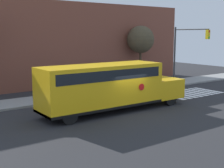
# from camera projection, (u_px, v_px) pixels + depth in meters

# --- Properties ---
(ground_plane) EXTENTS (60.00, 60.00, 0.00)m
(ground_plane) POSITION_uv_depth(u_px,v_px,m) (127.00, 112.00, 20.44)
(ground_plane) COLOR #28282B
(sidewalk_strip) EXTENTS (44.00, 3.00, 0.15)m
(sidewalk_strip) POSITION_uv_depth(u_px,v_px,m) (78.00, 95.00, 25.63)
(sidewalk_strip) COLOR gray
(sidewalk_strip) RESTS_ON ground
(building_backdrop) EXTENTS (32.00, 4.00, 8.12)m
(building_backdrop) POSITION_uv_depth(u_px,v_px,m) (44.00, 44.00, 30.20)
(building_backdrop) COLOR brown
(building_backdrop) RESTS_ON ground
(crosswalk_stripes) EXTENTS (5.40, 3.20, 0.01)m
(crosswalk_stripes) POSITION_uv_depth(u_px,v_px,m) (190.00, 93.00, 27.01)
(crosswalk_stripes) COLOR white
(crosswalk_stripes) RESTS_ON ground
(school_bus) EXTENTS (10.63, 2.57, 3.15)m
(school_bus) POSITION_uv_depth(u_px,v_px,m) (109.00, 85.00, 20.30)
(school_bus) COLOR yellow
(school_bus) RESTS_ON ground
(stop_sign) EXTENTS (0.69, 0.10, 2.50)m
(stop_sign) POSITION_uv_depth(u_px,v_px,m) (156.00, 71.00, 29.30)
(stop_sign) COLOR #38383A
(stop_sign) RESTS_ON ground
(traffic_light) EXTENTS (0.28, 3.98, 5.73)m
(traffic_light) POSITION_uv_depth(u_px,v_px,m) (185.00, 47.00, 28.96)
(traffic_light) COLOR #38383A
(traffic_light) RESTS_ON ground
(tree_far_sidewalk) EXTENTS (2.91, 2.91, 5.94)m
(tree_far_sidewalk) POSITION_uv_depth(u_px,v_px,m) (141.00, 40.00, 33.18)
(tree_far_sidewalk) COLOR #423323
(tree_far_sidewalk) RESTS_ON ground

